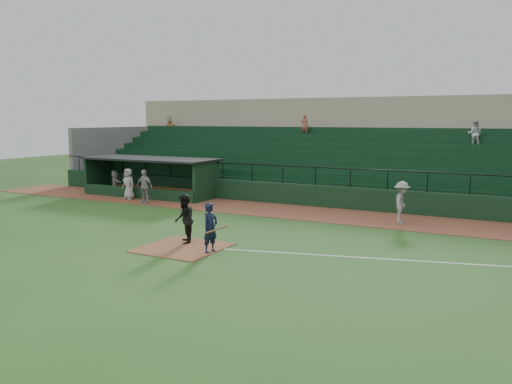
% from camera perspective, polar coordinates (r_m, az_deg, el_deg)
% --- Properties ---
extents(ground, '(90.00, 90.00, 0.00)m').
position_cam_1_polar(ground, '(20.85, -6.42, -5.52)').
color(ground, '#274F19').
rests_on(ground, ground).
extents(warning_track, '(40.00, 4.00, 0.03)m').
position_cam_1_polar(warning_track, '(27.69, 2.89, -2.07)').
color(warning_track, brown).
rests_on(warning_track, ground).
extents(home_plate_dirt, '(3.00, 3.00, 0.03)m').
position_cam_1_polar(home_plate_dirt, '(20.05, -8.03, -6.05)').
color(home_plate_dirt, brown).
rests_on(home_plate_dirt, ground).
extents(foul_line, '(17.49, 4.44, 0.01)m').
position_cam_1_polar(foul_line, '(18.92, 16.47, -7.20)').
color(foul_line, white).
rests_on(foul_line, ground).
extents(stadium_structure, '(38.00, 13.08, 6.40)m').
position_cam_1_polar(stadium_structure, '(35.22, 8.71, 3.77)').
color(stadium_structure, black).
rests_on(stadium_structure, ground).
extents(dugout, '(8.90, 3.20, 2.42)m').
position_cam_1_polar(dugout, '(33.96, -11.07, 1.91)').
color(dugout, black).
rests_on(dugout, ground).
extents(batter_at_plate, '(1.07, 0.75, 1.86)m').
position_cam_1_polar(batter_at_plate, '(19.05, -5.01, -3.94)').
color(batter_at_plate, black).
rests_on(batter_at_plate, ground).
extents(umpire, '(1.13, 1.19, 1.94)m').
position_cam_1_polar(umpire, '(20.57, -7.87, -2.97)').
color(umpire, black).
rests_on(umpire, ground).
extents(runner, '(0.81, 1.31, 1.97)m').
position_cam_1_polar(runner, '(25.04, 15.66, -1.12)').
color(runner, gray).
rests_on(runner, warning_track).
extents(dugout_player_a, '(1.15, 0.51, 1.93)m').
position_cam_1_polar(dugout_player_a, '(30.66, -12.14, 0.60)').
color(dugout_player_a, '#A39D98').
rests_on(dugout_player_a, warning_track).
extents(dugout_player_b, '(0.98, 0.70, 1.87)m').
position_cam_1_polar(dugout_player_b, '(32.32, -13.79, 0.87)').
color(dugout_player_b, '#A4A09A').
rests_on(dugout_player_b, warning_track).
extents(dugout_player_c, '(1.48, 1.16, 1.57)m').
position_cam_1_polar(dugout_player_c, '(34.59, -15.16, 1.02)').
color(dugout_player_c, '#ABA5A0').
rests_on(dugout_player_c, warning_track).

